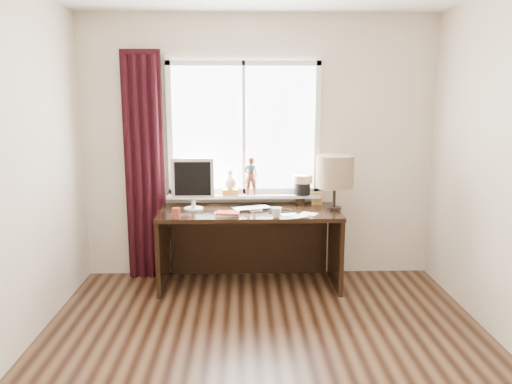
{
  "coord_description": "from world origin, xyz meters",
  "views": [
    {
      "loc": [
        -0.17,
        -2.97,
        1.82
      ],
      "look_at": [
        -0.05,
        1.25,
        1.0
      ],
      "focal_mm": 35.0,
      "sensor_mm": 36.0,
      "label": 1
    }
  ],
  "objects_px": {
    "red_cup": "(176,213)",
    "table_lamp": "(335,172)",
    "mug": "(276,212)",
    "desk": "(250,232)",
    "laptop": "(252,209)",
    "monitor": "(193,181)"
  },
  "relations": [
    {
      "from": "desk",
      "to": "monitor",
      "type": "xyz_separation_m",
      "value": [
        -0.54,
        -0.05,
        0.52
      ]
    },
    {
      "from": "table_lamp",
      "to": "monitor",
      "type": "bearing_deg",
      "value": 177.54
    },
    {
      "from": "red_cup",
      "to": "monitor",
      "type": "height_order",
      "value": "monitor"
    },
    {
      "from": "red_cup",
      "to": "desk",
      "type": "bearing_deg",
      "value": 31.26
    },
    {
      "from": "desk",
      "to": "monitor",
      "type": "distance_m",
      "value": 0.75
    },
    {
      "from": "laptop",
      "to": "mug",
      "type": "distance_m",
      "value": 0.36
    },
    {
      "from": "desk",
      "to": "monitor",
      "type": "relative_size",
      "value": 3.47
    },
    {
      "from": "table_lamp",
      "to": "red_cup",
      "type": "bearing_deg",
      "value": -168.6
    },
    {
      "from": "mug",
      "to": "monitor",
      "type": "relative_size",
      "value": 0.19
    },
    {
      "from": "desk",
      "to": "laptop",
      "type": "bearing_deg",
      "value": -77.63
    },
    {
      "from": "red_cup",
      "to": "mug",
      "type": "bearing_deg",
      "value": 1.64
    },
    {
      "from": "mug",
      "to": "desk",
      "type": "height_order",
      "value": "mug"
    },
    {
      "from": "laptop",
      "to": "mug",
      "type": "bearing_deg",
      "value": -71.76
    },
    {
      "from": "mug",
      "to": "table_lamp",
      "type": "bearing_deg",
      "value": 25.32
    },
    {
      "from": "desk",
      "to": "table_lamp",
      "type": "relative_size",
      "value": 3.27
    },
    {
      "from": "laptop",
      "to": "desk",
      "type": "xyz_separation_m",
      "value": [
        -0.02,
        0.09,
        -0.26
      ]
    },
    {
      "from": "laptop",
      "to": "red_cup",
      "type": "xyz_separation_m",
      "value": [
        -0.67,
        -0.31,
        0.03
      ]
    },
    {
      "from": "red_cup",
      "to": "table_lamp",
      "type": "height_order",
      "value": "table_lamp"
    },
    {
      "from": "red_cup",
      "to": "table_lamp",
      "type": "distance_m",
      "value": 1.52
    },
    {
      "from": "red_cup",
      "to": "monitor",
      "type": "distance_m",
      "value": 0.44
    },
    {
      "from": "mug",
      "to": "desk",
      "type": "relative_size",
      "value": 0.06
    },
    {
      "from": "laptop",
      "to": "red_cup",
      "type": "distance_m",
      "value": 0.74
    }
  ]
}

